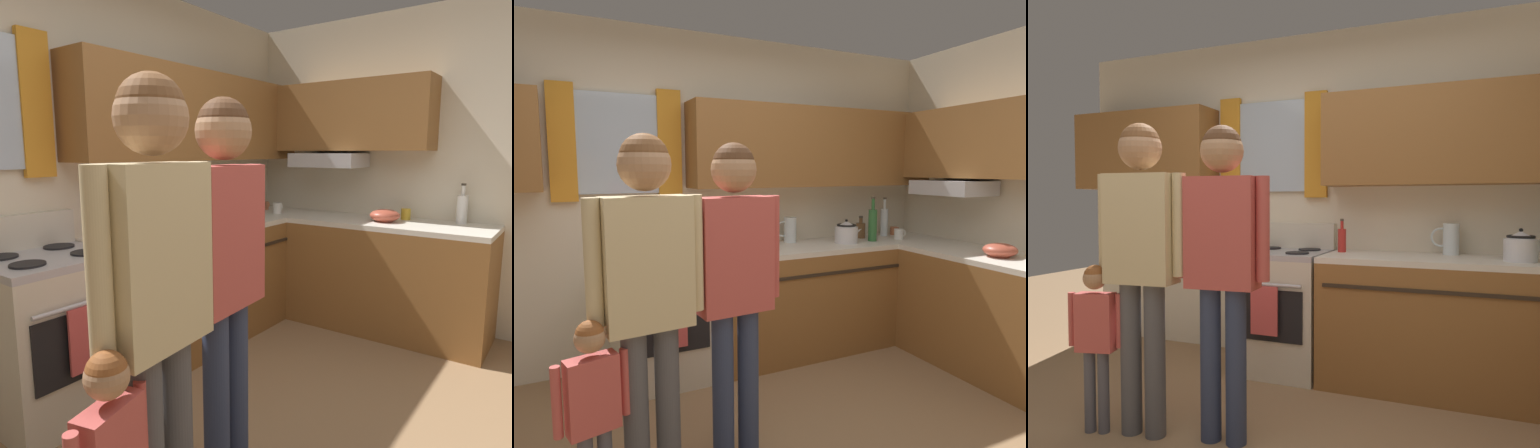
% 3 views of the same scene
% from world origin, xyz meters
% --- Properties ---
extents(back_wall_unit, '(4.60, 0.42, 2.60)m').
position_xyz_m(back_wall_unit, '(0.05, 1.82, 1.47)').
color(back_wall_unit, beige).
rests_on(back_wall_unit, ground).
extents(stove_oven, '(0.66, 0.67, 1.10)m').
position_xyz_m(stove_oven, '(-0.28, 1.54, 0.47)').
color(stove_oven, beige).
rests_on(stove_oven, ground).
extents(bottle_sauce_red, '(0.06, 0.06, 0.25)m').
position_xyz_m(bottle_sauce_red, '(0.15, 1.64, 0.99)').
color(bottle_sauce_red, red).
rests_on(bottle_sauce_red, kitchen_counter_run).
extents(stovetop_kettle, '(0.27, 0.20, 0.21)m').
position_xyz_m(stovetop_kettle, '(1.33, 1.50, 1.00)').
color(stovetop_kettle, silver).
rests_on(stovetop_kettle, kitchen_counter_run).
extents(water_pitcher, '(0.19, 0.11, 0.22)m').
position_xyz_m(water_pitcher, '(0.90, 1.74, 1.01)').
color(water_pitcher, silver).
rests_on(water_pitcher, kitchen_counter_run).
extents(adult_holding_child, '(0.52, 0.23, 1.69)m').
position_xyz_m(adult_holding_child, '(-0.60, 0.30, 1.06)').
color(adult_holding_child, '#4C4C51').
rests_on(adult_holding_child, ground).
extents(adult_in_plaid, '(0.51, 0.23, 1.66)m').
position_xyz_m(adult_in_plaid, '(-0.15, 0.39, 1.05)').
color(adult_in_plaid, '#2D3856').
rests_on(adult_in_plaid, ground).
extents(small_child, '(0.31, 0.14, 0.93)m').
position_xyz_m(small_child, '(-0.85, 0.22, 0.58)').
color(small_child, '#4C4C56').
rests_on(small_child, ground).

